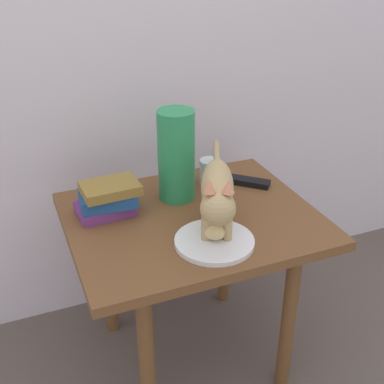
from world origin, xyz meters
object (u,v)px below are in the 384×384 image
object	(u,v)px
plate	(214,242)
candle_jar	(210,173)
tv_remote	(247,182)
green_vase	(176,156)
book_stack	(108,199)
side_table	(192,238)
cat	(217,191)
bread_roll	(212,230)

from	to	relation	value
plate	candle_jar	distance (m)	0.36
tv_remote	green_vase	bearing A→B (deg)	-139.00
book_stack	side_table	bearing A→B (deg)	-24.36
cat	green_vase	distance (m)	0.24
plate	green_vase	distance (m)	0.32
side_table	green_vase	world-z (taller)	green_vase
cat	book_stack	size ratio (longest dim) A/B	2.38
bread_roll	tv_remote	bearing A→B (deg)	47.34
book_stack	green_vase	xyz separation A→B (m)	(0.23, 0.03, 0.09)
cat	green_vase	world-z (taller)	green_vase
plate	cat	size ratio (longest dim) A/B	0.49
green_vase	candle_jar	world-z (taller)	green_vase
bread_roll	tv_remote	distance (m)	0.37
bread_roll	green_vase	world-z (taller)	green_vase
side_table	cat	bearing A→B (deg)	-75.80
side_table	bread_roll	bearing A→B (deg)	-90.53
green_vase	tv_remote	bearing A→B (deg)	-1.53
bread_roll	book_stack	distance (m)	0.34
bread_roll	book_stack	world-z (taller)	book_stack
candle_jar	tv_remote	size ratio (longest dim) A/B	0.57
side_table	plate	bearing A→B (deg)	-90.21
side_table	bread_roll	distance (m)	0.19
green_vase	cat	bearing A→B (deg)	-82.94
book_stack	tv_remote	xyz separation A→B (m)	(0.48, 0.02, -0.04)
tv_remote	candle_jar	bearing A→B (deg)	-162.93
bread_roll	plate	bearing A→B (deg)	-85.94
side_table	plate	size ratio (longest dim) A/B	3.35
plate	side_table	bearing A→B (deg)	89.79
side_table	bread_roll	world-z (taller)	bread_roll
bread_roll	cat	size ratio (longest dim) A/B	0.18
book_stack	bread_roll	bearing A→B (deg)	-48.21
side_table	tv_remote	xyz separation A→B (m)	(0.25, 0.12, 0.09)
side_table	bread_roll	xyz separation A→B (m)	(-0.00, -0.15, 0.12)
side_table	cat	xyz separation A→B (m)	(0.03, -0.11, 0.21)
plate	tv_remote	distance (m)	0.38
book_stack	tv_remote	bearing A→B (deg)	2.22
cat	bread_roll	bearing A→B (deg)	-127.73
bread_roll	tv_remote	xyz separation A→B (m)	(0.25, 0.27, -0.03)
cat	tv_remote	world-z (taller)	cat
side_table	green_vase	xyz separation A→B (m)	(-0.00, 0.13, 0.22)
green_vase	tv_remote	xyz separation A→B (m)	(0.25, -0.01, -0.13)
side_table	candle_jar	size ratio (longest dim) A/B	8.62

